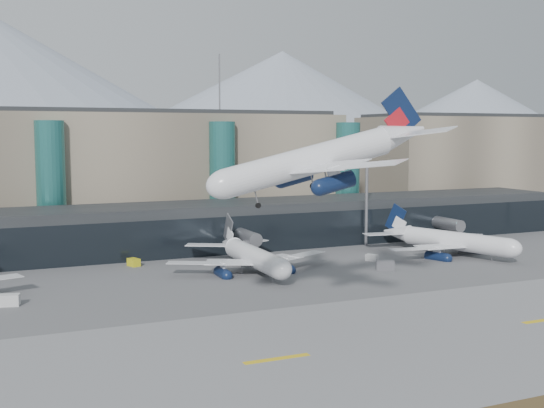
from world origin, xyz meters
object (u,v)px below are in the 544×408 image
Objects in this scene: lightmast_mid at (367,182)px; veh_e at (498,247)px; veh_b at (134,262)px; veh_c at (385,265)px; jet_parked_right at (442,234)px; veh_a at (9,300)px; veh_g at (372,258)px; jet_parked_mid at (249,249)px; hero_jet at (329,150)px.

lightmast_mid reaches higher than veh_e.
veh_c reaches higher than veh_b.
veh_e is (76.00, -14.04, 0.04)m from veh_b.
jet_parked_right is 10.37× the size of veh_c.
lightmast_mid is at bearing 31.30° from veh_a.
veh_c is 35.33m from veh_e.
veh_e reaches higher than veh_g.
veh_e reaches higher than veh_b.
veh_b is at bearing 58.84° from jet_parked_right.
jet_parked_mid is 14.56× the size of veh_g.
jet_parked_mid is 0.96× the size of jet_parked_right.
veh_b is at bearing -176.66° from lightmast_mid.
veh_c is 1.46× the size of veh_g.
veh_a reaches higher than veh_e.
jet_parked_right is at bearing 58.97° from veh_g.
lightmast_mid is at bearing 9.51° from jet_parked_right.
lightmast_mid reaches higher than veh_a.
jet_parked_right is at bearing -163.35° from veh_e.
veh_g is (25.83, -0.97, -3.33)m from jet_parked_mid.
lightmast_mid is 11.40× the size of veh_g.
veh_a reaches higher than veh_g.
veh_c is at bearing -114.20° from lightmast_mid.
hero_jet reaches higher than jet_parked_mid.
veh_g is (28.79, 35.36, -22.42)m from hero_jet.
hero_jet is 1.02× the size of jet_parked_mid.
hero_jet is at bearing -107.57° from veh_c.
hero_jet is 0.98× the size of jet_parked_right.
hero_jet is at bearing 179.14° from veh_b.
veh_a is (-41.84, -10.01, -3.12)m from jet_parked_mid.
veh_b is at bearing 56.60° from jet_parked_mid.
veh_e is at bearing 55.00° from veh_g.
veh_c is at bearing 96.41° from jet_parked_right.
veh_g is (67.67, 9.04, -0.20)m from veh_a.
jet_parked_mid is 57.51m from veh_e.
veh_g is at bearing -91.50° from jet_parked_mid.
jet_parked_mid reaches higher than veh_c.
lightmast_mid reaches higher than veh_g.
veh_a is at bearing -152.55° from veh_e.
veh_e is at bearing -115.56° from jet_parked_right.
veh_g is at bearing -125.55° from veh_b.
veh_a is at bearing -161.44° from lightmast_mid.
jet_parked_right is at bearing -89.39° from jet_parked_mid.
veh_g is (-31.57, 0.50, -0.12)m from veh_e.
veh_b is 47.41m from veh_c.
veh_a is (-76.48, -25.68, -13.56)m from lightmast_mid.
hero_jet reaches higher than jet_parked_right.
jet_parked_mid is at bearing 87.47° from hero_jet.
veh_a is 68.27m from veh_g.
lightmast_mid is at bearing 92.90° from veh_c.
veh_c is at bearing -50.90° from veh_g.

